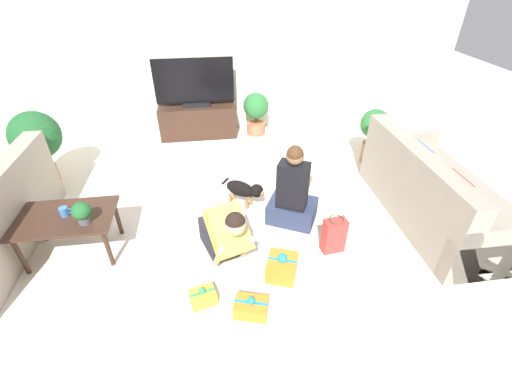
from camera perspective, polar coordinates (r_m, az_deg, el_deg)
The scene contains 18 objects.
ground_plane at distance 3.98m, azimuth -5.64°, elevation -4.73°, with size 16.00×16.00×0.00m, color beige.
wall_back at distance 5.85m, azimuth -8.04°, elevation 22.30°, with size 8.40×0.06×2.60m.
sofa_right at distance 4.33m, azimuth 27.46°, elevation -0.32°, with size 0.94×2.00×0.88m.
coffee_table at distance 3.79m, azimuth -29.06°, elevation -4.20°, with size 0.90×0.59×0.46m.
tv_console at distance 5.88m, azimuth -9.64°, elevation 11.61°, with size 1.23×0.43×0.53m.
tv at distance 5.68m, azimuth -10.24°, elevation 17.15°, with size 1.23×0.20×0.74m.
potted_plant_corner_right at distance 5.17m, azimuth 19.05°, elevation 9.79°, with size 0.41×0.41×0.79m.
potted_plant_back_right at distance 5.83m, azimuth -0.01°, elevation 13.45°, with size 0.42×0.42×0.70m.
potted_plant_corner_left at distance 5.14m, azimuth -32.81°, elevation 7.68°, with size 0.60×0.60×0.97m.
person_kneeling at distance 3.31m, azimuth -5.19°, elevation -6.85°, with size 0.53×0.80×0.76m.
person_sitting at distance 3.78m, azimuth 6.13°, elevation -0.60°, with size 0.65×0.61×0.97m.
dog at distance 4.07m, azimuth -1.96°, elevation 0.38°, with size 0.48×0.40×0.35m.
gift_box_a at distance 3.30m, azimuth 4.34°, elevation -12.33°, with size 0.35×0.37×0.27m.
gift_box_b at distance 3.16m, azimuth -8.85°, elevation -16.86°, with size 0.25×0.22×0.17m.
gift_box_c at distance 3.05m, azimuth -0.82°, elevation -18.65°, with size 0.33×0.27×0.19m.
gift_bag_a at distance 3.56m, azimuth 12.85°, elevation -7.05°, with size 0.24×0.16×0.41m.
mug at distance 3.74m, azimuth -29.31°, elevation -2.87°, with size 0.12×0.08×0.09m.
tabletop_plant at distance 3.51m, azimuth -27.07°, elevation -3.04°, with size 0.17×0.17×0.22m.
Camera 1 is at (-0.04, -3.09, 2.51)m, focal length 24.00 mm.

